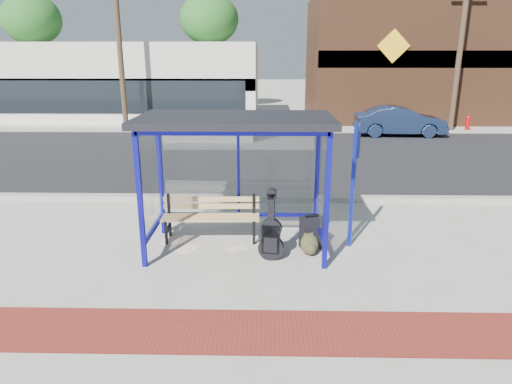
{
  "coord_description": "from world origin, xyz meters",
  "views": [
    {
      "loc": [
        0.52,
        -7.68,
        3.41
      ],
      "look_at": [
        0.35,
        0.2,
        1.03
      ],
      "focal_mm": 32.0,
      "sensor_mm": 36.0,
      "label": 1
    }
  ],
  "objects_px": {
    "suitcase": "(311,232)",
    "parked_car": "(400,121)",
    "guitar_bag": "(271,236)",
    "fire_hydrant": "(468,123)",
    "backpack": "(310,245)",
    "bench": "(211,215)"
  },
  "relations": [
    {
      "from": "bench",
      "to": "parked_car",
      "type": "bearing_deg",
      "value": 58.25
    },
    {
      "from": "backpack",
      "to": "parked_car",
      "type": "height_order",
      "value": "parked_car"
    },
    {
      "from": "backpack",
      "to": "fire_hydrant",
      "type": "distance_m",
      "value": 16.26
    },
    {
      "from": "parked_car",
      "to": "suitcase",
      "type": "bearing_deg",
      "value": 158.97
    },
    {
      "from": "bench",
      "to": "suitcase",
      "type": "xyz_separation_m",
      "value": [
        1.87,
        -0.4,
        -0.19
      ]
    },
    {
      "from": "parked_car",
      "to": "fire_hydrant",
      "type": "relative_size",
      "value": 5.21
    },
    {
      "from": "guitar_bag",
      "to": "fire_hydrant",
      "type": "relative_size",
      "value": 1.63
    },
    {
      "from": "backpack",
      "to": "parked_car",
      "type": "xyz_separation_m",
      "value": [
        5.05,
        12.54,
        0.45
      ]
    },
    {
      "from": "bench",
      "to": "guitar_bag",
      "type": "height_order",
      "value": "guitar_bag"
    },
    {
      "from": "backpack",
      "to": "bench",
      "type": "bearing_deg",
      "value": 148.5
    },
    {
      "from": "bench",
      "to": "guitar_bag",
      "type": "relative_size",
      "value": 1.54
    },
    {
      "from": "suitcase",
      "to": "backpack",
      "type": "relative_size",
      "value": 1.7
    },
    {
      "from": "backpack",
      "to": "fire_hydrant",
      "type": "height_order",
      "value": "fire_hydrant"
    },
    {
      "from": "suitcase",
      "to": "fire_hydrant",
      "type": "bearing_deg",
      "value": 40.66
    },
    {
      "from": "suitcase",
      "to": "backpack",
      "type": "bearing_deg",
      "value": -116.55
    },
    {
      "from": "parked_car",
      "to": "fire_hydrant",
      "type": "height_order",
      "value": "parked_car"
    },
    {
      "from": "parked_car",
      "to": "bench",
      "type": "bearing_deg",
      "value": 151.07
    },
    {
      "from": "suitcase",
      "to": "parked_car",
      "type": "xyz_separation_m",
      "value": [
        5.0,
        12.24,
        0.33
      ]
    },
    {
      "from": "guitar_bag",
      "to": "backpack",
      "type": "relative_size",
      "value": 3.12
    },
    {
      "from": "guitar_bag",
      "to": "fire_hydrant",
      "type": "bearing_deg",
      "value": 63.79
    },
    {
      "from": "guitar_bag",
      "to": "backpack",
      "type": "distance_m",
      "value": 0.76
    },
    {
      "from": "backpack",
      "to": "guitar_bag",
      "type": "bearing_deg",
      "value": -173.84
    }
  ]
}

